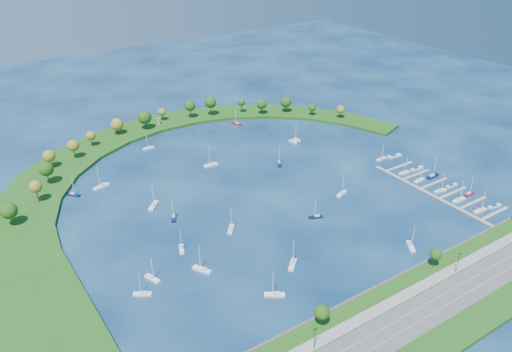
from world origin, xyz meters
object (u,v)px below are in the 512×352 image
moored_boat_1 (153,205)px  moored_boat_15 (292,264)px  moored_boat_7 (342,193)px  docked_boat_1 (495,206)px  docked_boat_7 (433,176)px  harbor_tower (159,121)px  moored_boat_9 (275,294)px  moored_boat_4 (296,140)px  docked_boat_6 (419,180)px  moored_boat_10 (182,248)px  moored_boat_19 (174,217)px  moored_boat_13 (237,123)px  docked_boat_9 (417,168)px  moored_boat_5 (411,246)px  docked_boat_2 (459,199)px  moored_boat_0 (211,164)px  moored_boat_14 (279,163)px  moored_boat_17 (149,147)px  docked_boat_5 (452,185)px  moored_boat_16 (295,140)px  docked_boat_4 (440,190)px  moored_boat_3 (142,293)px  dock_system (438,190)px  docked_boat_3 (469,193)px  docked_boat_11 (394,156)px  moored_boat_18 (152,278)px  moored_boat_6 (202,269)px  moored_boat_8 (231,229)px  moored_boat_11 (316,216)px  moored_boat_2 (74,194)px  docked_boat_10 (381,158)px  moored_boat_12 (101,186)px  docked_boat_8 (404,172)px

moored_boat_1 → moored_boat_15: moored_boat_1 is taller
moored_boat_7 → docked_boat_1: moored_boat_7 is taller
docked_boat_7 → moored_boat_15: bearing=-175.0°
harbor_tower → moored_boat_9: 199.46m
moored_boat_4 → docked_boat_6: moored_boat_4 is taller
moored_boat_10 → moored_boat_19: 28.53m
moored_boat_13 → docked_boat_9: (53.39, -123.32, -0.25)m
moored_boat_5 → docked_boat_2: 57.55m
moored_boat_13 → docked_boat_6: bearing=178.2°
moored_boat_0 → moored_boat_14: bearing=152.7°
moored_boat_17 → docked_boat_6: docked_boat_6 is taller
docked_boat_5 → harbor_tower: bearing=124.0°
moored_boat_10 → moored_boat_14: 103.12m
moored_boat_16 → docked_boat_5: bearing=-46.9°
moored_boat_9 → docked_boat_4: (129.27, 19.49, -0.04)m
moored_boat_3 → moored_boat_16: size_ratio=0.96×
moored_boat_16 → docked_boat_5: (36.55, -100.98, -0.33)m
docked_boat_6 → dock_system: bearing=-95.1°
moored_boat_3 → docked_boat_3: bearing=-153.2°
harbor_tower → moored_boat_3: (-82.27, -164.92, -3.50)m
moored_boat_17 → docked_boat_11: 160.85m
moored_boat_15 → moored_boat_18: moored_boat_15 is taller
moored_boat_1 → docked_boat_6: size_ratio=1.23×
moored_boat_10 → docked_boat_4: (147.02, -31.06, 0.01)m
moored_boat_19 → docked_boat_7: docked_boat_7 is taller
moored_boat_1 → docked_boat_9: bearing=-63.1°
harbor_tower → docked_boat_11: 167.20m
moored_boat_6 → moored_boat_8: moored_boat_6 is taller
moored_boat_5 → docked_boat_1: (66.03, 0.20, -0.33)m
moored_boat_11 → dock_system: bearing=-170.1°
harbor_tower → moored_boat_2: 104.74m
moored_boat_18 → docked_boat_1: bearing=56.9°
moored_boat_19 → docked_boat_11: size_ratio=1.17×
docked_boat_4 → moored_boat_0: bearing=141.1°
moored_boat_7 → docked_boat_3: 71.46m
moored_boat_8 → docked_boat_10: (121.30, 15.52, -0.04)m
moored_boat_19 → docked_boat_10: (140.43, -10.09, -0.03)m
dock_system → moored_boat_16: size_ratio=6.94×
moored_boat_5 → moored_boat_13: bearing=-150.2°
docked_boat_6 → docked_boat_10: size_ratio=1.06×
moored_boat_10 → docked_boat_3: bearing=97.9°
harbor_tower → moored_boat_17: (-21.57, -30.72, -3.51)m
moored_boat_12 → docked_boat_8: bearing=137.5°
moored_boat_12 → moored_boat_17: moored_boat_12 is taller
harbor_tower → moored_boat_13: (49.55, -27.10, -3.48)m
moored_boat_2 → moored_boat_10: size_ratio=1.00×
dock_system → moored_boat_13: 154.05m
docked_boat_3 → docked_boat_6: 28.45m
moored_boat_12 → moored_boat_8: bearing=102.1°
docked_boat_6 → docked_boat_8: bearing=85.8°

